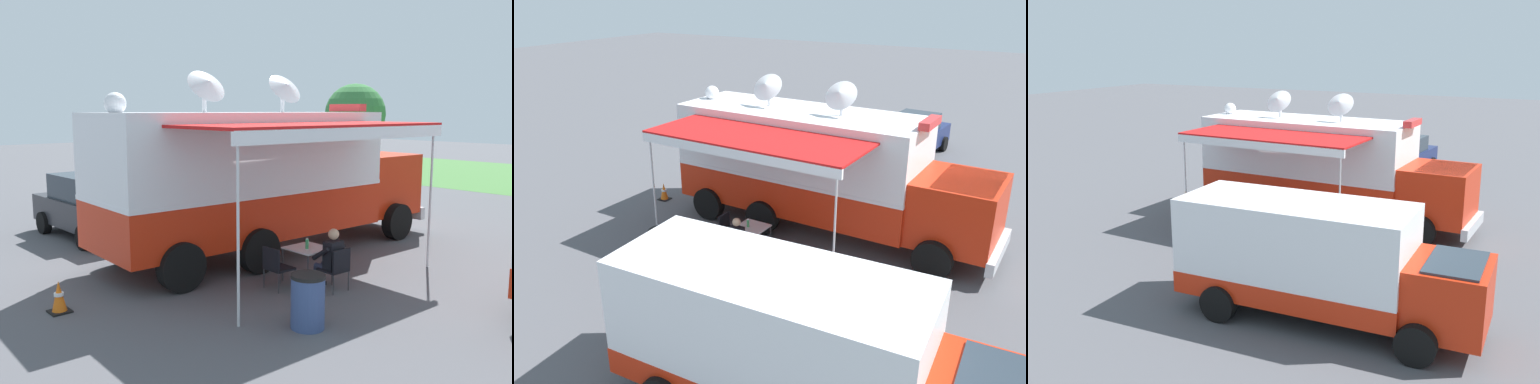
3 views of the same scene
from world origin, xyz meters
The scene contains 13 objects.
ground_plane centered at (0.00, 0.00, 0.00)m, with size 100.00×100.00×0.00m, color #515156.
lot_stripe centered at (-3.12, 1.11, 0.00)m, with size 0.12×4.80×0.01m, color silver.
command_truck centered at (0.05, 0.75, 1.95)m, with size 5.00×9.55×4.53m.
folding_table centered at (2.38, -0.22, 0.67)m, with size 0.82×0.82×0.73m.
water_bottle centered at (2.43, -0.30, 0.83)m, with size 0.07×0.07×0.22m.
folding_chair_at_table centered at (3.18, -0.24, 0.51)m, with size 0.49×0.49×0.87m.
folding_chair_beside_table centered at (2.31, -1.07, 0.51)m, with size 0.49×0.49×0.87m.
seated_responder centered at (2.99, -0.23, 0.65)m, with size 0.67×0.56×1.25m.
trash_bin centered at (4.07, -2.00, 0.46)m, with size 0.57×0.57×0.91m.
traffic_cone centered at (0.70, -4.81, 0.28)m, with size 0.36×0.36×0.58m.
car_behind_truck centered at (-4.56, -1.79, 0.88)m, with size 4.25×2.12×1.76m.
car_far_corner centered at (-8.61, 1.03, 0.88)m, with size 4.32×2.24×1.76m.
tree_far_left centered at (-9.58, 16.09, 3.34)m, with size 3.39×3.39×5.04m.
Camera 1 is at (9.94, -8.22, 3.53)m, focal length 38.13 mm.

